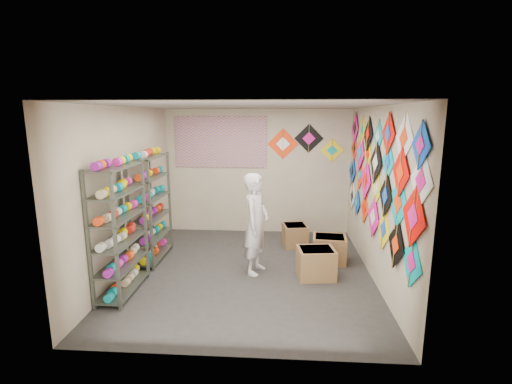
# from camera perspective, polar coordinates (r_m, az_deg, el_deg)

# --- Properties ---
(ground) EXTENTS (4.50, 4.50, 0.00)m
(ground) POSITION_cam_1_polar(r_m,az_deg,el_deg) (6.34, -1.11, -12.14)
(ground) COLOR #2B2826
(room_walls) EXTENTS (4.50, 4.50, 4.50)m
(room_walls) POSITION_cam_1_polar(r_m,az_deg,el_deg) (5.87, -1.17, 2.73)
(room_walls) COLOR tan
(room_walls) RESTS_ON ground
(shelf_rack_front) EXTENTS (0.40, 1.10, 1.90)m
(shelf_rack_front) POSITION_cam_1_polar(r_m,az_deg,el_deg) (5.67, -20.26, -5.54)
(shelf_rack_front) COLOR #4C5147
(shelf_rack_front) RESTS_ON ground
(shelf_rack_back) EXTENTS (0.40, 1.10, 1.90)m
(shelf_rack_back) POSITION_cam_1_polar(r_m,az_deg,el_deg) (6.83, -15.87, -2.42)
(shelf_rack_back) COLOR #4C5147
(shelf_rack_back) RESTS_ON ground
(string_spools) EXTENTS (0.12, 2.36, 0.12)m
(string_spools) POSITION_cam_1_polar(r_m,az_deg,el_deg) (6.22, -17.91, -2.99)
(string_spools) COLOR #F42AA6
(string_spools) RESTS_ON ground
(kite_wall_display) EXTENTS (0.06, 4.31, 1.99)m
(kite_wall_display) POSITION_cam_1_polar(r_m,az_deg,el_deg) (5.99, 18.01, 2.31)
(kite_wall_display) COLOR #02A3AD
(kite_wall_display) RESTS_ON room_walls
(back_wall_kites) EXTENTS (1.64, 0.02, 0.81)m
(back_wall_kites) POSITION_cam_1_polar(r_m,az_deg,el_deg) (8.05, 7.36, 7.41)
(back_wall_kites) COLOR #FC3709
(back_wall_kites) RESTS_ON room_walls
(poster) EXTENTS (2.00, 0.01, 1.10)m
(poster) POSITION_cam_1_polar(r_m,az_deg,el_deg) (8.14, -5.47, 7.65)
(poster) COLOR #634DA8
(poster) RESTS_ON room_walls
(shopkeeper) EXTENTS (0.82, 0.72, 1.66)m
(shopkeeper) POSITION_cam_1_polar(r_m,az_deg,el_deg) (6.05, 0.01, -4.91)
(shopkeeper) COLOR beige
(shopkeeper) RESTS_ON ground
(carton_a) EXTENTS (0.63, 0.55, 0.48)m
(carton_a) POSITION_cam_1_polar(r_m,az_deg,el_deg) (6.12, 9.20, -10.74)
(carton_a) COLOR brown
(carton_a) RESTS_ON ground
(carton_b) EXTENTS (0.62, 0.53, 0.47)m
(carton_b) POSITION_cam_1_polar(r_m,az_deg,el_deg) (6.77, 11.19, -8.62)
(carton_b) COLOR brown
(carton_b) RESTS_ON ground
(carton_c) EXTENTS (0.53, 0.57, 0.44)m
(carton_c) POSITION_cam_1_polar(r_m,az_deg,el_deg) (7.48, 6.00, -6.65)
(carton_c) COLOR brown
(carton_c) RESTS_ON ground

